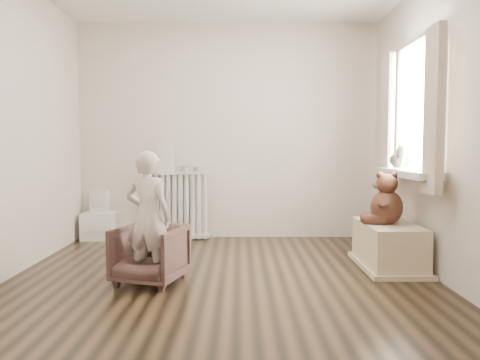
{
  "coord_description": "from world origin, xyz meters",
  "views": [
    {
      "loc": [
        0.15,
        -3.91,
        1.11
      ],
      "look_at": [
        0.15,
        0.45,
        0.8
      ],
      "focal_mm": 35.0,
      "sensor_mm": 36.0,
      "label": 1
    }
  ],
  "objects_px": {
    "teddy_bear": "(387,195)",
    "armchair": "(150,254)",
    "toy_bench": "(389,246)",
    "toy_vanity": "(98,217)",
    "plush_cat": "(399,158)",
    "radiator": "(177,207)",
    "child": "(148,217)"
  },
  "relations": [
    {
      "from": "armchair",
      "to": "plush_cat",
      "type": "xyz_separation_m",
      "value": [
        2.24,
        0.68,
        0.76
      ]
    },
    {
      "from": "armchair",
      "to": "teddy_bear",
      "type": "xyz_separation_m",
      "value": [
        2.07,
        0.48,
        0.43
      ]
    },
    {
      "from": "toy_vanity",
      "to": "armchair",
      "type": "bearing_deg",
      "value": -61.95
    },
    {
      "from": "radiator",
      "to": "teddy_bear",
      "type": "relative_size",
      "value": 1.74
    },
    {
      "from": "radiator",
      "to": "armchair",
      "type": "distance_m",
      "value": 1.85
    },
    {
      "from": "toy_vanity",
      "to": "plush_cat",
      "type": "height_order",
      "value": "plush_cat"
    },
    {
      "from": "child",
      "to": "toy_bench",
      "type": "distance_m",
      "value": 2.2
    },
    {
      "from": "toy_vanity",
      "to": "radiator",
      "type": "bearing_deg",
      "value": 1.81
    },
    {
      "from": "child",
      "to": "plush_cat",
      "type": "distance_m",
      "value": 2.4
    },
    {
      "from": "toy_vanity",
      "to": "teddy_bear",
      "type": "xyz_separation_m",
      "value": [
        3.04,
        -1.34,
        0.4
      ]
    },
    {
      "from": "toy_vanity",
      "to": "child",
      "type": "distance_m",
      "value": 2.12
    },
    {
      "from": "toy_bench",
      "to": "radiator",
      "type": "bearing_deg",
      "value": 147.65
    },
    {
      "from": "radiator",
      "to": "toy_vanity",
      "type": "xyz_separation_m",
      "value": [
        -0.95,
        -0.03,
        -0.11
      ]
    },
    {
      "from": "armchair",
      "to": "toy_bench",
      "type": "height_order",
      "value": "armchair"
    },
    {
      "from": "radiator",
      "to": "armchair",
      "type": "xyz_separation_m",
      "value": [
        0.02,
        -1.85,
        -0.15
      ]
    },
    {
      "from": "teddy_bear",
      "to": "armchair",
      "type": "bearing_deg",
      "value": -153.36
    },
    {
      "from": "radiator",
      "to": "child",
      "type": "height_order",
      "value": "child"
    },
    {
      "from": "teddy_bear",
      "to": "plush_cat",
      "type": "distance_m",
      "value": 0.42
    },
    {
      "from": "toy_bench",
      "to": "toy_vanity",
      "type": "bearing_deg",
      "value": 156.81
    },
    {
      "from": "radiator",
      "to": "toy_vanity",
      "type": "relative_size",
      "value": 1.38
    },
    {
      "from": "radiator",
      "to": "child",
      "type": "relative_size",
      "value": 0.77
    },
    {
      "from": "teddy_bear",
      "to": "plush_cat",
      "type": "height_order",
      "value": "plush_cat"
    },
    {
      "from": "toy_vanity",
      "to": "teddy_bear",
      "type": "distance_m",
      "value": 3.34
    },
    {
      "from": "armchair",
      "to": "plush_cat",
      "type": "height_order",
      "value": "plush_cat"
    },
    {
      "from": "child",
      "to": "teddy_bear",
      "type": "relative_size",
      "value": 2.27
    },
    {
      "from": "toy_bench",
      "to": "plush_cat",
      "type": "xyz_separation_m",
      "value": [
        0.14,
        0.18,
        0.8
      ]
    },
    {
      "from": "radiator",
      "to": "plush_cat",
      "type": "bearing_deg",
      "value": -27.26
    },
    {
      "from": "radiator",
      "to": "plush_cat",
      "type": "xyz_separation_m",
      "value": [
        2.26,
        -1.17,
        0.61
      ]
    },
    {
      "from": "armchair",
      "to": "child",
      "type": "bearing_deg",
      "value": -72.8
    },
    {
      "from": "plush_cat",
      "to": "teddy_bear",
      "type": "bearing_deg",
      "value": -108.77
    },
    {
      "from": "teddy_bear",
      "to": "child",
      "type": "bearing_deg",
      "value": -152.05
    },
    {
      "from": "armchair",
      "to": "teddy_bear",
      "type": "relative_size",
      "value": 1.11
    }
  ]
}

